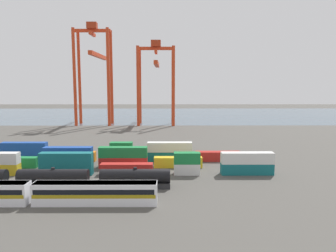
{
  "coord_description": "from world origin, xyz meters",
  "views": [
    {
      "loc": [
        5.76,
        -77.2,
        21.14
      ],
      "look_at": [
        6.28,
        22.99,
        7.97
      ],
      "focal_mm": 35.14,
      "sensor_mm": 36.0,
      "label": 1
    }
  ],
  "objects_px": {
    "passenger_train": "(31,192)",
    "shipping_container_10": "(68,162)",
    "gantry_crane_west": "(95,64)",
    "gantry_crane_central": "(156,73)",
    "shipping_container_0": "(6,169)",
    "shipping_container_9": "(14,162)",
    "shipping_container_4": "(127,169)",
    "freight_tank_row": "(53,178)",
    "shipping_container_20": "(170,156)",
    "shipping_container_14": "(178,162)",
    "shipping_container_15": "(25,156)"
  },
  "relations": [
    {
      "from": "shipping_container_0",
      "to": "shipping_container_10",
      "type": "distance_m",
      "value": 14.12
    },
    {
      "from": "shipping_container_0",
      "to": "shipping_container_10",
      "type": "relative_size",
      "value": 0.5
    },
    {
      "from": "gantry_crane_central",
      "to": "shipping_container_15",
      "type": "bearing_deg",
      "value": -112.07
    },
    {
      "from": "shipping_container_10",
      "to": "shipping_container_15",
      "type": "xyz_separation_m",
      "value": [
        -13.82,
        6.61,
        0.0
      ]
    },
    {
      "from": "passenger_train",
      "to": "shipping_container_20",
      "type": "bearing_deg",
      "value": 52.47
    },
    {
      "from": "freight_tank_row",
      "to": "shipping_container_0",
      "type": "relative_size",
      "value": 7.83
    },
    {
      "from": "shipping_container_20",
      "to": "passenger_train",
      "type": "bearing_deg",
      "value": -127.53
    },
    {
      "from": "freight_tank_row",
      "to": "shipping_container_10",
      "type": "xyz_separation_m",
      "value": [
        -1.8,
        16.32,
        -0.66
      ]
    },
    {
      "from": "shipping_container_14",
      "to": "shipping_container_20",
      "type": "bearing_deg",
      "value": 107.3
    },
    {
      "from": "shipping_container_15",
      "to": "shipping_container_20",
      "type": "distance_m",
      "value": 39.41
    },
    {
      "from": "freight_tank_row",
      "to": "shipping_container_9",
      "type": "distance_m",
      "value": 22.6
    },
    {
      "from": "passenger_train",
      "to": "shipping_container_0",
      "type": "height_order",
      "value": "passenger_train"
    },
    {
      "from": "freight_tank_row",
      "to": "shipping_container_20",
      "type": "relative_size",
      "value": 3.91
    },
    {
      "from": "passenger_train",
      "to": "shipping_container_10",
      "type": "height_order",
      "value": "passenger_train"
    },
    {
      "from": "shipping_container_4",
      "to": "gantry_crane_west",
      "type": "height_order",
      "value": "gantry_crane_west"
    },
    {
      "from": "passenger_train",
      "to": "shipping_container_20",
      "type": "xyz_separation_m",
      "value": [
        24.58,
        32.0,
        -0.84
      ]
    },
    {
      "from": "shipping_container_10",
      "to": "gantry_crane_west",
      "type": "relative_size",
      "value": 0.24
    },
    {
      "from": "shipping_container_14",
      "to": "gantry_crane_central",
      "type": "height_order",
      "value": "gantry_crane_central"
    },
    {
      "from": "passenger_train",
      "to": "gantry_crane_west",
      "type": "relative_size",
      "value": 0.87
    },
    {
      "from": "shipping_container_15",
      "to": "shipping_container_20",
      "type": "height_order",
      "value": "same"
    },
    {
      "from": "shipping_container_0",
      "to": "gantry_crane_west",
      "type": "xyz_separation_m",
      "value": [
        0.56,
        95.98,
        29.19
      ]
    },
    {
      "from": "shipping_container_20",
      "to": "shipping_container_15",
      "type": "bearing_deg",
      "value": 180.0
    },
    {
      "from": "shipping_container_10",
      "to": "gantry_crane_central",
      "type": "distance_m",
      "value": 94.3
    },
    {
      "from": "gantry_crane_west",
      "to": "passenger_train",
      "type": "bearing_deg",
      "value": -83.57
    },
    {
      "from": "shipping_container_14",
      "to": "freight_tank_row",
      "type": "bearing_deg",
      "value": -147.73
    },
    {
      "from": "shipping_container_10",
      "to": "shipping_container_20",
      "type": "height_order",
      "value": "same"
    },
    {
      "from": "gantry_crane_west",
      "to": "shipping_container_9",
      "type": "bearing_deg",
      "value": -91.22
    },
    {
      "from": "gantry_crane_west",
      "to": "shipping_container_20",
      "type": "bearing_deg",
      "value": -65.62
    },
    {
      "from": "passenger_train",
      "to": "shipping_container_10",
      "type": "relative_size",
      "value": 3.65
    },
    {
      "from": "shipping_container_4",
      "to": "gantry_crane_central",
      "type": "height_order",
      "value": "gantry_crane_central"
    },
    {
      "from": "passenger_train",
      "to": "shipping_container_14",
      "type": "bearing_deg",
      "value": 43.63
    },
    {
      "from": "freight_tank_row",
      "to": "shipping_container_14",
      "type": "bearing_deg",
      "value": 32.27
    },
    {
      "from": "shipping_container_9",
      "to": "shipping_container_10",
      "type": "bearing_deg",
      "value": 0.0
    },
    {
      "from": "passenger_train",
      "to": "shipping_container_4",
      "type": "distance_m",
      "value": 23.73
    },
    {
      "from": "shipping_container_9",
      "to": "gantry_crane_west",
      "type": "distance_m",
      "value": 94.04
    },
    {
      "from": "gantry_crane_west",
      "to": "shipping_container_15",
      "type": "bearing_deg",
      "value": -91.31
    },
    {
      "from": "shipping_container_0",
      "to": "shipping_container_10",
      "type": "xyz_separation_m",
      "value": [
        12.48,
        6.61,
        0.0
      ]
    },
    {
      "from": "freight_tank_row",
      "to": "shipping_container_0",
      "type": "height_order",
      "value": "freight_tank_row"
    },
    {
      "from": "shipping_container_9",
      "to": "gantry_crane_west",
      "type": "xyz_separation_m",
      "value": [
        1.9,
        89.37,
        29.19
      ]
    },
    {
      "from": "gantry_crane_central",
      "to": "shipping_container_0",
      "type": "bearing_deg",
      "value": -108.54
    },
    {
      "from": "shipping_container_4",
      "to": "gantry_crane_central",
      "type": "distance_m",
      "value": 98.72
    },
    {
      "from": "freight_tank_row",
      "to": "shipping_container_14",
      "type": "height_order",
      "value": "freight_tank_row"
    },
    {
      "from": "passenger_train",
      "to": "shipping_container_9",
      "type": "distance_m",
      "value": 29.42
    },
    {
      "from": "shipping_container_0",
      "to": "shipping_container_9",
      "type": "bearing_deg",
      "value": 101.5
    },
    {
      "from": "shipping_container_15",
      "to": "shipping_container_0",
      "type": "bearing_deg",
      "value": -84.22
    },
    {
      "from": "shipping_container_15",
      "to": "gantry_crane_west",
      "type": "distance_m",
      "value": 87.78
    },
    {
      "from": "shipping_container_0",
      "to": "shipping_container_9",
      "type": "xyz_separation_m",
      "value": [
        -1.34,
        6.61,
        0.0
      ]
    },
    {
      "from": "freight_tank_row",
      "to": "shipping_container_20",
      "type": "bearing_deg",
      "value": 43.94
    },
    {
      "from": "shipping_container_14",
      "to": "gantry_crane_central",
      "type": "bearing_deg",
      "value": 95.21
    },
    {
      "from": "shipping_container_9",
      "to": "shipping_container_20",
      "type": "distance_m",
      "value": 39.96
    }
  ]
}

